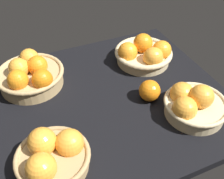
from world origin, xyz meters
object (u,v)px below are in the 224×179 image
basket_far_right (53,156)px  basket_near_left (144,53)px  loose_orange_front_gap (150,91)px  basket_far_left (193,104)px  basket_near_right (30,75)px

basket_far_right → basket_near_left: size_ratio=0.87×
basket_far_right → loose_orange_front_gap: (-36.61, -12.91, -0.54)cm
basket_far_right → basket_far_left: size_ratio=0.98×
basket_far_right → basket_near_left: bearing=-144.2°
basket_near_right → basket_far_left: basket_far_left is taller
loose_orange_front_gap → basket_far_right: bearing=19.4°
basket_far_right → basket_far_left: 45.61cm
basket_far_left → loose_orange_front_gap: (8.99, -11.73, -0.53)cm
basket_near_right → loose_orange_front_gap: (-35.41, 23.69, -0.93)cm
basket_far_right → loose_orange_front_gap: size_ratio=2.73×
basket_far_right → basket_far_left: basket_far_left is taller
basket_near_right → basket_near_left: bearing=175.1°
basket_far_left → basket_near_right: bearing=-38.6°
basket_near_left → basket_near_right: bearing=-4.9°
basket_far_right → loose_orange_front_gap: 38.82cm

